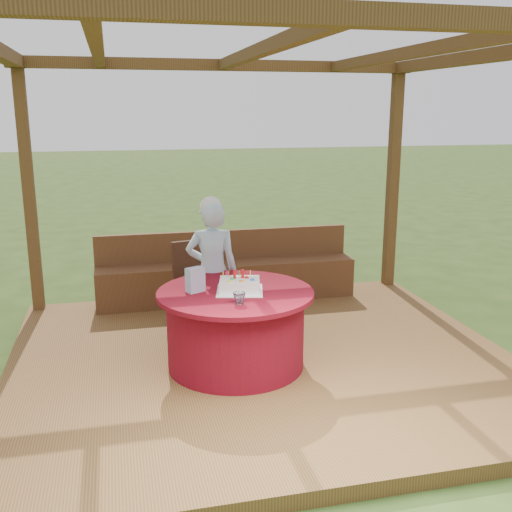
{
  "coord_description": "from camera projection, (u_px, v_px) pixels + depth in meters",
  "views": [
    {
      "loc": [
        -1.23,
        -4.93,
        2.32
      ],
      "look_at": [
        0.0,
        0.25,
        1.0
      ],
      "focal_mm": 42.0,
      "sensor_mm": 36.0,
      "label": 1
    }
  ],
  "objects": [
    {
      "name": "drinking_glass",
      "position": [
        239.0,
        298.0,
        4.76
      ],
      "size": [
        0.13,
        0.13,
        0.09
      ],
      "primitive_type": "imported",
      "rotation": [
        0.0,
        0.0,
        0.29
      ],
      "color": "white",
      "rests_on": "table"
    },
    {
      "name": "ground",
      "position": [
        262.0,
        368.0,
        5.49
      ],
      "size": [
        60.0,
        60.0,
        0.0
      ],
      "primitive_type": "plane",
      "color": "#2A4316",
      "rests_on": "ground"
    },
    {
      "name": "table",
      "position": [
        236.0,
        328.0,
        5.19
      ],
      "size": [
        1.34,
        1.34,
        0.68
      ],
      "color": "maroon",
      "rests_on": "deck"
    },
    {
      "name": "pergola",
      "position": [
        263.0,
        97.0,
        4.91
      ],
      "size": [
        4.5,
        4.0,
        2.72
      ],
      "color": "brown",
      "rests_on": "deck"
    },
    {
      "name": "elderly_woman",
      "position": [
        212.0,
        268.0,
        5.74
      ],
      "size": [
        0.53,
        0.38,
        1.4
      ],
      "color": "#95C4DE",
      "rests_on": "deck"
    },
    {
      "name": "deck",
      "position": [
        262.0,
        362.0,
        5.48
      ],
      "size": [
        4.5,
        4.0,
        0.12
      ],
      "primitive_type": "cube",
      "color": "brown",
      "rests_on": "ground"
    },
    {
      "name": "gift_bag",
      "position": [
        195.0,
        280.0,
        5.06
      ],
      "size": [
        0.17,
        0.15,
        0.21
      ],
      "primitive_type": "cube",
      "rotation": [
        0.0,
        0.0,
        0.43
      ],
      "color": "#C47EAA",
      "rests_on": "table"
    },
    {
      "name": "chair",
      "position": [
        197.0,
        280.0,
        6.11
      ],
      "size": [
        0.51,
        0.51,
        0.88
      ],
      "color": "#3D2013",
      "rests_on": "deck"
    },
    {
      "name": "bench",
      "position": [
        227.0,
        278.0,
        7.02
      ],
      "size": [
        3.0,
        0.42,
        0.8
      ],
      "color": "brown",
      "rests_on": "deck"
    },
    {
      "name": "birthday_cake",
      "position": [
        240.0,
        285.0,
        5.09
      ],
      "size": [
        0.46,
        0.46,
        0.18
      ],
      "color": "white",
      "rests_on": "table"
    }
  ]
}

